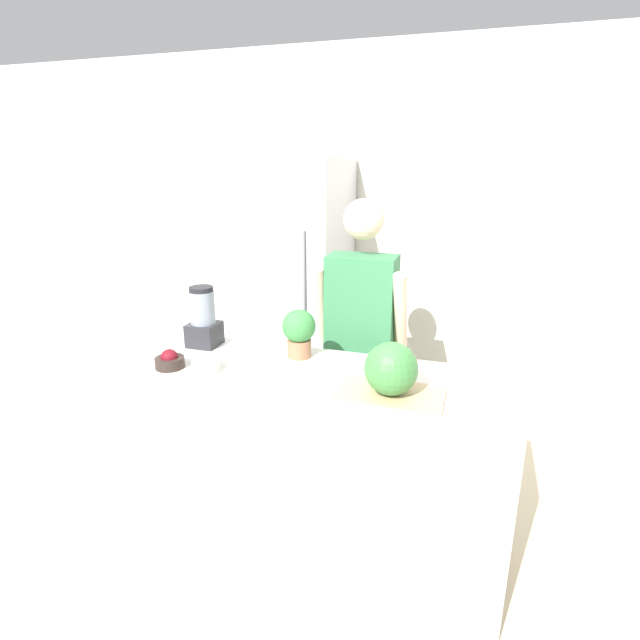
% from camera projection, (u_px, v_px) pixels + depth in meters
% --- Properties ---
extents(ground_plane, '(14.00, 14.00, 0.00)m').
position_uv_depth(ground_plane, '(295.00, 594.00, 2.21)').
color(ground_plane, beige).
extents(wall_back, '(8.00, 0.06, 2.60)m').
position_uv_depth(wall_back, '(389.00, 238.00, 3.61)').
color(wall_back, silver).
rests_on(wall_back, ground_plane).
extents(counter_island, '(1.70, 0.65, 0.91)m').
position_uv_depth(counter_island, '(318.00, 464.00, 2.36)').
color(counter_island, beige).
rests_on(counter_island, ground_plane).
extents(refrigerator, '(0.69, 0.75, 1.86)m').
position_uv_depth(refrigerator, '(294.00, 295.00, 3.52)').
color(refrigerator, '#B7B7BC').
rests_on(refrigerator, ground_plane).
extents(person, '(0.51, 0.26, 1.65)m').
position_uv_depth(person, '(360.00, 343.00, 2.80)').
color(person, '#333338').
rests_on(person, ground_plane).
extents(cutting_board, '(0.43, 0.26, 0.01)m').
position_uv_depth(cutting_board, '(390.00, 394.00, 2.03)').
color(cutting_board, tan).
rests_on(cutting_board, counter_island).
extents(watermelon, '(0.22, 0.22, 0.22)m').
position_uv_depth(watermelon, '(391.00, 369.00, 1.99)').
color(watermelon, '#3D7F3D').
rests_on(watermelon, cutting_board).
extents(bowl_cherries, '(0.13, 0.13, 0.09)m').
position_uv_depth(bowl_cherries, '(170.00, 361.00, 2.30)').
color(bowl_cherries, '#2D231E').
rests_on(bowl_cherries, counter_island).
extents(bowl_cream, '(0.13, 0.13, 0.09)m').
position_uv_depth(bowl_cream, '(206.00, 364.00, 2.26)').
color(bowl_cream, beige).
rests_on(bowl_cream, counter_island).
extents(blender, '(0.15, 0.15, 0.31)m').
position_uv_depth(blender, '(203.00, 319.00, 2.55)').
color(blender, '#28282D').
rests_on(blender, counter_island).
extents(potted_plant, '(0.16, 0.16, 0.24)m').
position_uv_depth(potted_plant, '(299.00, 331.00, 2.40)').
color(potted_plant, '#996647').
rests_on(potted_plant, counter_island).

